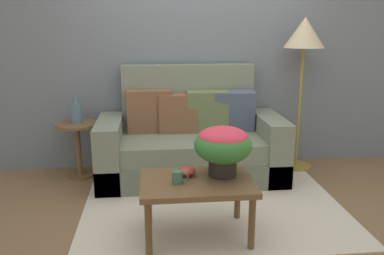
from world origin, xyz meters
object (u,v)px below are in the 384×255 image
Objects in this scene: table_vase at (76,112)px; coffee_mug at (178,177)px; potted_plant at (223,145)px; coffee_table at (197,188)px; couch at (191,144)px; floor_lamp at (304,42)px; snack_bowl at (187,171)px; side_table at (78,140)px.

coffee_mug is at bearing -55.78° from table_vase.
coffee_table is at bearing -157.99° from potted_plant.
floor_lamp is (1.23, 0.14, 1.05)m from couch.
table_vase is at bearing 128.89° from coffee_table.
coffee_table is 0.16m from snack_bowl.
snack_bowl is at bearing -50.66° from table_vase.
table_vase is at bearing 173.75° from couch.
couch reaches higher than coffee_mug.
couch is 1.23m from potted_plant.
table_vase is at bearing -179.83° from floor_lamp.
coffee_table is 1.91× the size of potted_plant.
coffee_mug is (-1.46, -1.43, -0.91)m from floor_lamp.
side_table is 4.19× the size of snack_bowl.
snack_bowl is at bearing 123.01° from coffee_table.
coffee_mug is at bearing -118.20° from snack_bowl.
snack_bowl is (-1.38, -1.29, -0.92)m from floor_lamp.
side_table is at bearing 135.97° from potted_plant.
snack_bowl is (1.05, -1.26, 0.09)m from side_table.
coffee_table is at bearing -50.76° from side_table.
coffee_mug reaches higher than coffee_table.
coffee_table is 1.43× the size of side_table.
floor_lamp reaches higher than potted_plant.
snack_bowl reaches higher than coffee_table.
floor_lamp reaches higher than couch.
side_table reaches higher than coffee_mug.
potted_plant reaches higher than snack_bowl.
coffee_table is 0.38m from potted_plant.
table_vase is (-1.20, 0.13, 0.35)m from couch.
side_table is 1.64m from snack_bowl.
table_vase is (-2.43, -0.01, -0.71)m from floor_lamp.
floor_lamp is 3.75× the size of potted_plant.
floor_lamp is at bearing 0.56° from side_table.
side_table is 0.36× the size of floor_lamp.
coffee_table is at bearing -51.11° from table_vase.
table_vase is at bearing 124.22° from coffee_mug.
couch is 1.62m from floor_lamp.
floor_lamp is 1.85m from potted_plant.
table_vase is (0.00, 0.02, 0.30)m from side_table.
side_table is at bearing -179.44° from floor_lamp.
couch reaches higher than table_vase.
floor_lamp reaches higher than coffee_table.
potted_plant is 0.43m from coffee_mug.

